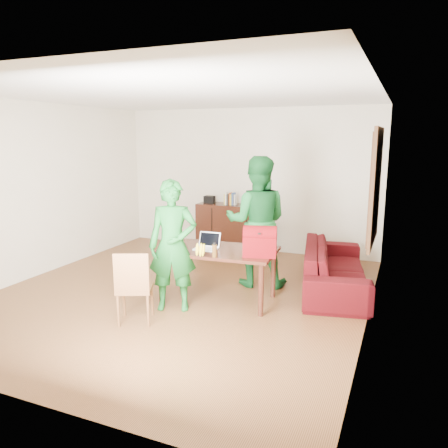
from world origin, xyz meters
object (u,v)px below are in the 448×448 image
at_px(table, 218,255).
at_px(person_far, 257,222).
at_px(chair, 135,301).
at_px(sofa, 335,267).
at_px(person_near, 173,246).
at_px(bottle, 215,250).
at_px(laptop, 206,246).
at_px(red_bag, 260,244).

bearing_deg(table, person_far, 68.07).
xyz_separation_m(chair, person_far, (0.89, 1.84, 0.70)).
distance_m(person_far, sofa, 1.30).
bearing_deg(sofa, person_far, 92.60).
distance_m(person_near, bottle, 0.53).
relative_size(chair, sofa, 0.40).
relative_size(person_far, bottle, 10.59).
distance_m(laptop, red_bag, 0.77).
distance_m(laptop, sofa, 1.96).
height_order(chair, red_bag, red_bag).
bearing_deg(person_near, laptop, 35.92).
bearing_deg(table, laptop, -153.40).
height_order(person_near, sofa, person_near).
bearing_deg(person_near, chair, -135.16).
height_order(person_far, bottle, person_far).
bearing_deg(chair, person_far, 40.17).
xyz_separation_m(chair, bottle, (0.75, 0.65, 0.54)).
distance_m(table, red_bag, 0.67).
relative_size(table, person_far, 0.82).
xyz_separation_m(laptop, red_bag, (0.76, -0.03, 0.11)).
height_order(table, sofa, table).
bearing_deg(table, person_near, -132.89).
bearing_deg(chair, laptop, 38.72).
distance_m(bottle, red_bag, 0.57).
bearing_deg(laptop, bottle, -50.96).
relative_size(chair, red_bag, 2.16).
xyz_separation_m(person_far, sofa, (1.11, 0.26, -0.63)).
bearing_deg(table, chair, -125.46).
bearing_deg(laptop, sofa, 35.28).
relative_size(person_far, laptop, 6.25).
relative_size(laptop, bottle, 1.69).
height_order(laptop, sofa, laptop).
relative_size(table, red_bag, 3.84).
bearing_deg(person_far, chair, 49.90).
relative_size(laptop, red_bag, 0.75).
height_order(chair, person_near, person_near).
relative_size(bottle, red_bag, 0.44).
height_order(table, bottle, bottle).
distance_m(table, laptop, 0.21).
bearing_deg(laptop, red_bag, -4.53).
xyz_separation_m(person_near, laptop, (0.26, 0.41, -0.08)).
bearing_deg(person_near, sofa, 19.67).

